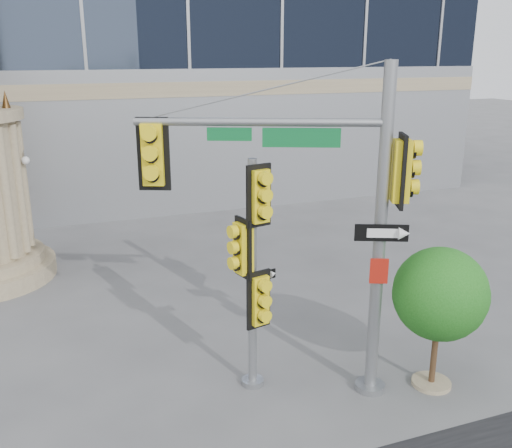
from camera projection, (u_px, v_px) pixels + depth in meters
name	position (u px, v px, depth m)	size (l,w,h in m)	color
ground	(274.00, 399.00, 11.39)	(120.00, 120.00, 0.00)	#545456
main_signal_pole	(319.00, 198.00, 10.60)	(4.77, 2.39, 6.52)	slate
secondary_signal_pole	(253.00, 260.00, 10.98)	(0.88, 0.63, 4.76)	slate
street_tree	(441.00, 297.00, 11.33)	(1.92, 1.88, 2.99)	gray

